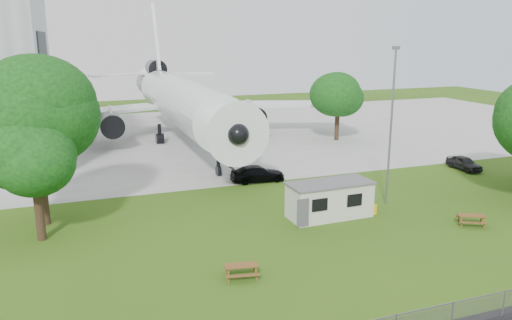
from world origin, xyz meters
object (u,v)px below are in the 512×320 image
object	(u,v)px
site_cabin	(330,199)
picnic_west	(241,278)
picnic_east	(471,225)
airliner	(180,99)

from	to	relation	value
site_cabin	picnic_west	distance (m)	11.38
picnic_west	picnic_east	bearing A→B (deg)	16.55
picnic_west	site_cabin	bearing A→B (deg)	47.49
site_cabin	picnic_east	xyz separation A→B (m)	(8.48, -4.93, -1.31)
airliner	picnic_east	size ratio (longest dim) A/B	26.52
airliner	picnic_east	xyz separation A→B (m)	(13.10, -35.62, -5.27)
picnic_east	picnic_west	bearing A→B (deg)	-144.96
site_cabin	picnic_east	bearing A→B (deg)	-30.19
site_cabin	picnic_west	xyz separation A→B (m)	(-9.02, -6.82, -1.31)
airliner	picnic_east	world-z (taller)	airliner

